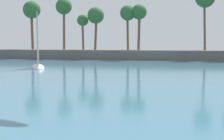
% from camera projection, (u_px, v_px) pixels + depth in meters
% --- Properties ---
extents(sea, '(220.00, 97.66, 0.06)m').
position_uv_depth(sea, '(170.00, 63.00, 55.72)').
color(sea, '#386B84').
rests_on(sea, ground).
extents(palm_headland, '(111.51, 6.35, 13.09)m').
position_uv_depth(palm_headland, '(180.00, 44.00, 63.90)').
color(palm_headland, '#605B54').
rests_on(palm_headland, ground).
extents(sailboat_near_shore, '(3.80, 5.30, 7.51)m').
position_uv_depth(sailboat_near_shore, '(38.00, 63.00, 44.33)').
color(sailboat_near_shore, white).
rests_on(sailboat_near_shore, sea).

